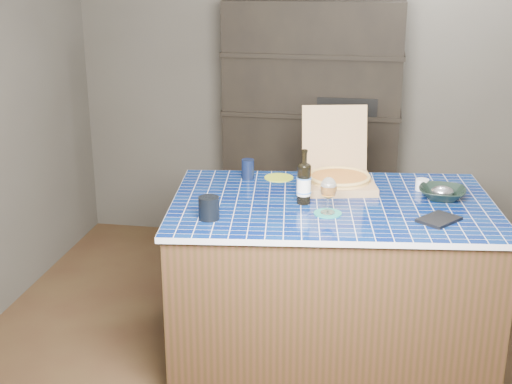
% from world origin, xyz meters
% --- Properties ---
extents(room, '(3.50, 3.50, 3.50)m').
position_xyz_m(room, '(0.00, 0.00, 1.25)').
color(room, brown).
rests_on(room, ground).
extents(shelving_unit, '(1.20, 0.41, 1.80)m').
position_xyz_m(shelving_unit, '(0.00, 1.53, 0.90)').
color(shelving_unit, black).
rests_on(shelving_unit, floor).
extents(kitchen_island, '(1.75, 1.23, 0.90)m').
position_xyz_m(kitchen_island, '(0.26, 0.07, 0.45)').
color(kitchen_island, '#412719').
rests_on(kitchen_island, floor).
extents(pizza_box, '(0.45, 0.51, 0.40)m').
position_xyz_m(pizza_box, '(0.27, 0.34, 0.95)').
color(pizza_box, '#A48555').
rests_on(pizza_box, kitchen_island).
extents(mead_bottle, '(0.08, 0.08, 0.28)m').
position_xyz_m(mead_bottle, '(0.11, 0.02, 1.01)').
color(mead_bottle, black).
rests_on(mead_bottle, kitchen_island).
extents(teal_trivet, '(0.14, 0.14, 0.01)m').
position_xyz_m(teal_trivet, '(0.24, -0.11, 0.90)').
color(teal_trivet, '#198376').
rests_on(teal_trivet, kitchen_island).
extents(wine_glass, '(0.08, 0.08, 0.18)m').
position_xyz_m(wine_glass, '(0.24, -0.11, 1.03)').
color(wine_glass, white).
rests_on(wine_glass, teal_trivet).
extents(tumbler, '(0.10, 0.10, 0.11)m').
position_xyz_m(tumbler, '(-0.31, -0.28, 0.95)').
color(tumbler, black).
rests_on(tumbler, kitchen_island).
extents(dvd_case, '(0.23, 0.24, 0.02)m').
position_xyz_m(dvd_case, '(0.77, -0.11, 0.91)').
color(dvd_case, black).
rests_on(dvd_case, kitchen_island).
extents(bowl, '(0.26, 0.26, 0.06)m').
position_xyz_m(bowl, '(0.81, 0.22, 0.93)').
color(bowl, black).
rests_on(bowl, kitchen_island).
extents(foil_contents, '(0.12, 0.10, 0.05)m').
position_xyz_m(foil_contents, '(0.81, 0.22, 0.94)').
color(foil_contents, '#AEAFBA').
rests_on(foil_contents, bowl).
extents(white_jar, '(0.07, 0.07, 0.06)m').
position_xyz_m(white_jar, '(0.71, 0.34, 0.93)').
color(white_jar, silver).
rests_on(white_jar, kitchen_island).
extents(navy_cup, '(0.07, 0.07, 0.11)m').
position_xyz_m(navy_cup, '(-0.24, 0.38, 0.95)').
color(navy_cup, black).
rests_on(navy_cup, kitchen_island).
extents(green_trivet, '(0.16, 0.16, 0.01)m').
position_xyz_m(green_trivet, '(-0.07, 0.42, 0.90)').
color(green_trivet, '#A7C029').
rests_on(green_trivet, kitchen_island).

